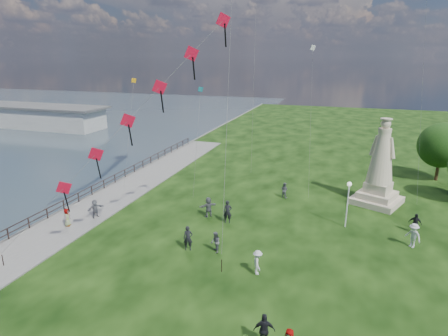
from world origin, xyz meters
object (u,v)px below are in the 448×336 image
(pier_pavilion, at_px, (37,116))
(person_1, at_px, (215,242))
(person_8, at_px, (413,235))
(person_2, at_px, (258,262))
(person_5, at_px, (95,210))
(person_7, at_px, (284,190))
(person_10, at_px, (67,218))
(person_3, at_px, (264,330))
(person_9, at_px, (415,223))
(lamppost, at_px, (348,195))
(person_11, at_px, (208,207))
(person_0, at_px, (188,238))
(statue, at_px, (380,172))
(person_6, at_px, (228,212))

(pier_pavilion, height_order, person_1, pier_pavilion)
(pier_pavilion, distance_m, person_8, 71.96)
(person_2, height_order, person_5, person_2)
(person_7, relative_size, person_10, 1.03)
(person_3, bearing_deg, person_7, -97.02)
(person_3, distance_m, person_9, 17.86)
(person_3, xyz_separation_m, person_10, (-18.16, 7.84, -0.15))
(lamppost, xyz_separation_m, person_11, (-11.40, -1.61, -1.92))
(person_2, relative_size, person_7, 1.08)
(person_7, height_order, person_8, person_8)
(lamppost, xyz_separation_m, person_2, (-5.25, -9.03, -1.98))
(person_9, xyz_separation_m, person_10, (-26.86, -7.76, -0.08))
(person_0, bearing_deg, person_9, 6.10)
(person_5, bearing_deg, person_3, -95.64)
(statue, relative_size, person_11, 4.56)
(pier_pavilion, distance_m, person_10, 53.04)
(person_10, bearing_deg, lamppost, -87.85)
(person_8, distance_m, person_10, 26.87)
(person_11, bearing_deg, statue, 164.06)
(person_8, bearing_deg, person_9, 121.15)
(lamppost, bearing_deg, person_2, -120.20)
(person_1, xyz_separation_m, person_7, (2.84, 12.31, -0.01))
(person_2, height_order, person_11, person_11)
(person_1, relative_size, person_3, 0.87)
(person_7, bearing_deg, person_1, 96.77)
(lamppost, height_order, person_8, lamppost)
(statue, xyz_separation_m, person_3, (-6.20, -21.36, -2.18))
(person_5, bearing_deg, person_2, -79.95)
(person_5, height_order, person_8, person_8)
(person_10, xyz_separation_m, person_11, (10.25, 5.56, 0.15))
(pier_pavilion, distance_m, lamppost, 66.85)
(person_0, xyz_separation_m, person_11, (-0.67, 5.95, -0.03))
(person_5, bearing_deg, person_9, -52.97)
(person_3, distance_m, person_6, 14.06)
(lamppost, height_order, person_11, lamppost)
(person_3, height_order, person_9, person_3)
(person_0, bearing_deg, person_6, 55.28)
(pier_pavilion, xyz_separation_m, person_3, (56.51, -44.47, -0.95))
(person_6, height_order, person_10, person_6)
(person_0, height_order, person_2, person_0)
(pier_pavilion, relative_size, person_9, 18.23)
(statue, height_order, person_5, statue)
(lamppost, distance_m, person_7, 8.04)
(person_9, bearing_deg, person_2, -120.01)
(person_10, bearing_deg, person_5, -43.63)
(person_8, height_order, person_9, person_8)
(person_3, height_order, person_10, person_3)
(person_8, relative_size, person_10, 1.25)
(person_10, bearing_deg, person_11, -77.71)
(person_2, xyz_separation_m, person_7, (-0.65, 14.08, -0.06))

